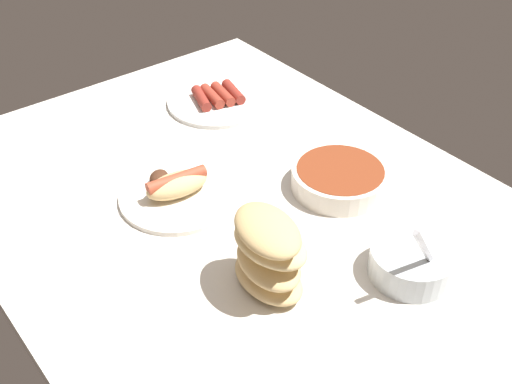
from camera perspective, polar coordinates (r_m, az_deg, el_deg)
name	(u,v)px	position (r cm, az deg, el deg)	size (l,w,h in cm)	color
ground_plane	(238,209)	(121.44, -1.59, -1.57)	(120.00, 90.00, 3.00)	silver
bowl_chili	(340,177)	(123.98, 7.54, 1.31)	(18.84, 18.84, 4.43)	white
bread_stack	(269,254)	(99.45, 1.14, -5.56)	(15.52, 11.90, 14.40)	#DBB77A
plate_hotdog_assembled	(177,190)	(121.66, -7.14, 0.17)	(22.56, 22.56, 5.61)	white
plate_sausages	(218,100)	(151.75, -3.47, 8.29)	(23.84, 23.84, 3.45)	white
bowl_coleslaw	(412,261)	(107.57, 13.85, -6.04)	(14.01, 14.01, 15.24)	silver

